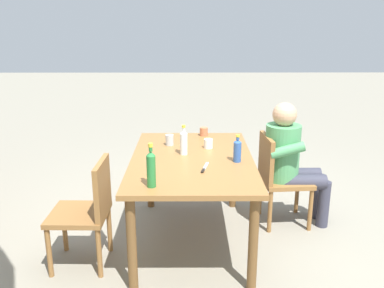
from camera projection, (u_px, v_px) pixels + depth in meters
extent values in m
plane|color=gray|center=(192.00, 240.00, 3.74)|extent=(24.00, 24.00, 0.00)
cube|color=olive|center=(192.00, 160.00, 3.53)|extent=(1.58, 1.02, 0.04)
cylinder|color=brown|center=(253.00, 244.00, 2.96)|extent=(0.07, 0.07, 0.74)
cylinder|color=brown|center=(233.00, 173.00, 4.32)|extent=(0.07, 0.07, 0.74)
cylinder|color=brown|center=(132.00, 245.00, 2.96)|extent=(0.07, 0.07, 0.74)
cylinder|color=brown|center=(150.00, 173.00, 4.31)|extent=(0.07, 0.07, 0.74)
cube|color=olive|center=(286.00, 180.00, 3.96)|extent=(0.47, 0.47, 0.04)
cube|color=olive|center=(266.00, 158.00, 3.88)|extent=(0.42, 0.07, 0.42)
cylinder|color=olive|center=(310.00, 210.00, 3.86)|extent=(0.04, 0.04, 0.41)
cylinder|color=olive|center=(297.00, 194.00, 4.23)|extent=(0.04, 0.04, 0.41)
cylinder|color=olive|center=(270.00, 212.00, 3.83)|extent=(0.04, 0.04, 0.41)
cylinder|color=olive|center=(260.00, 195.00, 4.20)|extent=(0.04, 0.04, 0.41)
cube|color=olive|center=(79.00, 214.00, 3.28)|extent=(0.45, 0.45, 0.04)
cube|color=olive|center=(102.00, 187.00, 3.21)|extent=(0.42, 0.05, 0.42)
cylinder|color=olive|center=(64.00, 228.00, 3.53)|extent=(0.04, 0.04, 0.41)
cylinder|color=olive|center=(49.00, 253.00, 3.16)|extent=(0.04, 0.04, 0.41)
cylinder|color=olive|center=(109.00, 229.00, 3.52)|extent=(0.04, 0.04, 0.41)
cylinder|color=olive|center=(99.00, 253.00, 3.16)|extent=(0.04, 0.04, 0.41)
cylinder|color=#4C935B|center=(282.00, 152.00, 3.88)|extent=(0.32, 0.32, 0.52)
sphere|color=tan|center=(285.00, 114.00, 3.78)|extent=(0.22, 0.22, 0.22)
cylinder|color=#383847|center=(304.00, 182.00, 3.87)|extent=(0.14, 0.40, 0.14)
cylinder|color=#383847|center=(323.00, 204.00, 3.94)|extent=(0.11, 0.11, 0.45)
cylinder|color=#4C935B|center=(287.00, 150.00, 3.68)|extent=(0.09, 0.31, 0.16)
cylinder|color=#383847|center=(299.00, 175.00, 4.04)|extent=(0.14, 0.40, 0.14)
cylinder|color=#383847|center=(318.00, 196.00, 4.11)|extent=(0.11, 0.11, 0.45)
cylinder|color=#4C935B|center=(279.00, 139.00, 4.04)|extent=(0.09, 0.31, 0.16)
cylinder|color=#287A38|center=(151.00, 171.00, 2.88)|extent=(0.06, 0.06, 0.23)
cone|color=#287A38|center=(151.00, 154.00, 2.85)|extent=(0.06, 0.06, 0.03)
cylinder|color=#287A38|center=(151.00, 149.00, 2.84)|extent=(0.03, 0.03, 0.03)
cylinder|color=yellow|center=(150.00, 145.00, 2.83)|extent=(0.03, 0.03, 0.03)
cylinder|color=#2D56A3|center=(237.00, 152.00, 3.40)|extent=(0.06, 0.06, 0.16)
cone|color=#2D56A3|center=(238.00, 141.00, 3.37)|extent=(0.06, 0.06, 0.02)
cylinder|color=#2D56A3|center=(238.00, 138.00, 3.37)|extent=(0.03, 0.03, 0.02)
cylinder|color=yellow|center=(238.00, 136.00, 3.36)|extent=(0.03, 0.03, 0.02)
cylinder|color=white|center=(184.00, 144.00, 3.58)|extent=(0.06, 0.06, 0.19)
cone|color=white|center=(184.00, 132.00, 3.55)|extent=(0.06, 0.06, 0.03)
cylinder|color=white|center=(184.00, 129.00, 3.54)|extent=(0.03, 0.03, 0.03)
cylinder|color=yellow|center=(184.00, 126.00, 3.54)|extent=(0.03, 0.03, 0.02)
cylinder|color=#B2B7BC|center=(170.00, 140.00, 3.86)|extent=(0.08, 0.08, 0.10)
cylinder|color=#BC6B47|center=(204.00, 132.00, 4.17)|extent=(0.08, 0.08, 0.08)
cylinder|color=white|center=(208.00, 144.00, 3.77)|extent=(0.08, 0.08, 0.08)
cube|color=silver|center=(206.00, 166.00, 3.31)|extent=(0.18, 0.06, 0.01)
cube|color=black|center=(203.00, 171.00, 3.20)|extent=(0.08, 0.04, 0.01)
cube|color=maroon|center=(169.00, 167.00, 4.94)|extent=(0.30, 0.14, 0.45)
cube|color=maroon|center=(178.00, 173.00, 4.96)|extent=(0.21, 0.06, 0.20)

